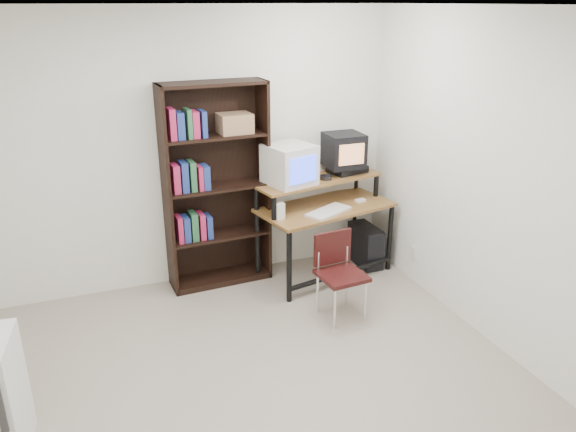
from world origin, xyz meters
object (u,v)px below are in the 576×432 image
object	(u,v)px
bookshelf	(215,185)
computer_desk	(324,209)
pc_tower	(365,245)
school_chair	(338,267)
crt_monitor	(290,165)
crt_tv	(344,150)

from	to	relation	value
bookshelf	computer_desk	bearing A→B (deg)	-15.78
pc_tower	school_chair	size ratio (longest dim) A/B	0.60
school_chair	computer_desk	bearing A→B (deg)	69.71
crt_monitor	crt_tv	xyz separation A→B (m)	(0.64, 0.14, 0.05)
crt_tv	school_chair	size ratio (longest dim) A/B	0.48
crt_monitor	school_chair	xyz separation A→B (m)	(0.13, -0.85, -0.71)
crt_tv	pc_tower	distance (m)	1.04
crt_monitor	school_chair	size ratio (longest dim) A/B	0.68
crt_monitor	pc_tower	distance (m)	1.28
crt_monitor	bookshelf	world-z (taller)	bookshelf
computer_desk	bookshelf	bearing A→B (deg)	155.09
crt_monitor	bookshelf	bearing A→B (deg)	148.96
pc_tower	bookshelf	xyz separation A→B (m)	(-1.53, 0.21, 0.79)
crt_monitor	pc_tower	bearing A→B (deg)	-18.56
computer_desk	crt_monitor	world-z (taller)	crt_monitor
crt_tv	pc_tower	xyz separation A→B (m)	(0.21, -0.17, -1.01)
computer_desk	crt_tv	distance (m)	0.63
computer_desk	crt_monitor	xyz separation A→B (m)	(-0.34, 0.06, 0.47)
crt_tv	bookshelf	xyz separation A→B (m)	(-1.32, 0.04, -0.22)
crt_tv	pc_tower	size ratio (longest dim) A/B	0.81
bookshelf	pc_tower	bearing A→B (deg)	-10.60
crt_monitor	pc_tower	xyz separation A→B (m)	(0.85, -0.03, -0.96)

